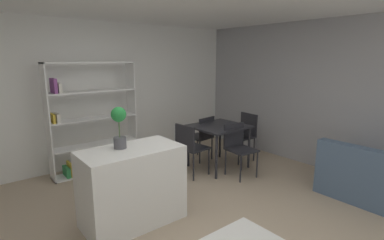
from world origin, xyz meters
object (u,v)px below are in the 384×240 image
object	(u,v)px
dining_table	(219,130)
dining_chair_window_side	(244,132)
dining_chair_far	(202,134)
kitchen_island	(132,186)
open_bookshelf	(89,119)
dining_chair_near	(238,145)
potted_plant_on_island	(119,124)
dining_chair_island_side	(190,145)

from	to	relation	value
dining_table	dining_chair_window_side	xyz separation A→B (m)	(0.68, -0.01, -0.15)
dining_chair_far	dining_table	bearing A→B (deg)	81.14
kitchen_island	open_bookshelf	xyz separation A→B (m)	(0.21, 1.91, 0.47)
kitchen_island	dining_chair_near	distance (m)	2.10
dining_table	dining_chair_window_side	size ratio (longest dim) A/B	1.02
open_bookshelf	dining_table	bearing A→B (deg)	-33.35
dining_chair_far	dining_chair_near	bearing A→B (deg)	82.49
potted_plant_on_island	dining_chair_window_side	xyz separation A→B (m)	(2.84, 0.58, -0.67)
open_bookshelf	dining_table	xyz separation A→B (m)	(1.86, -1.23, -0.25)
open_bookshelf	dining_chair_window_side	bearing A→B (deg)	-25.89
potted_plant_on_island	dining_chair_near	xyz separation A→B (m)	(2.17, 0.13, -0.68)
open_bookshelf	dining_chair_far	xyz separation A→B (m)	(1.88, -0.77, -0.42)
dining_chair_island_side	dining_chair_window_side	bearing A→B (deg)	-96.28
open_bookshelf	dining_table	world-z (taller)	open_bookshelf
dining_chair_island_side	dining_chair_near	world-z (taller)	dining_chair_island_side
potted_plant_on_island	kitchen_island	bearing A→B (deg)	-46.54
dining_table	dining_chair_near	distance (m)	0.48
dining_chair_near	dining_chair_island_side	bearing A→B (deg)	152.79
dining_chair_window_side	dining_chair_near	distance (m)	0.81
open_bookshelf	dining_chair_island_side	distance (m)	1.76
kitchen_island	potted_plant_on_island	size ratio (longest dim) A/B	2.39
kitchen_island	dining_chair_window_side	size ratio (longest dim) A/B	1.28
dining_chair_far	dining_chair_island_side	xyz separation A→B (m)	(-0.69, -0.47, 0.03)
potted_plant_on_island	dining_chair_window_side	distance (m)	2.98
dining_chair_island_side	dining_chair_near	size ratio (longest dim) A/B	1.03
dining_table	dining_chair_far	xyz separation A→B (m)	(0.01, 0.46, -0.17)
dining_chair_near	dining_chair_window_side	bearing A→B (deg)	39.94
kitchen_island	potted_plant_on_island	distance (m)	0.76
open_bookshelf	dining_chair_far	bearing A→B (deg)	-22.28
potted_plant_on_island	dining_chair_far	xyz separation A→B (m)	(2.17, 1.05, -0.69)
dining_table	dining_chair_far	bearing A→B (deg)	88.51
open_bookshelf	dining_chair_near	bearing A→B (deg)	-41.96
potted_plant_on_island	dining_chair_far	distance (m)	2.51
dining_chair_window_side	dining_chair_far	bearing A→B (deg)	-120.35
potted_plant_on_island	dining_chair_near	size ratio (longest dim) A/B	0.56
dining_table	dining_chair_far	size ratio (longest dim) A/B	1.07
kitchen_island	dining_chair_window_side	xyz separation A→B (m)	(2.76, 0.67, 0.08)
kitchen_island	potted_plant_on_island	world-z (taller)	potted_plant_on_island
dining_chair_window_side	dining_chair_island_side	xyz separation A→B (m)	(-1.35, -0.00, 0.00)
dining_table	dining_chair_near	bearing A→B (deg)	-88.78
dining_chair_window_side	dining_chair_near	world-z (taller)	dining_chair_window_side
dining_chair_far	dining_chair_window_side	world-z (taller)	dining_chair_window_side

